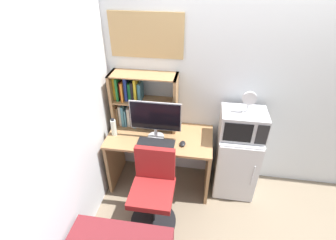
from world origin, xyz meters
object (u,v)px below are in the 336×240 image
object	(u,v)px
desk_chair	(153,194)
monitor	(155,118)
hutch_bookshelf	(135,99)
keyboard	(156,143)
wall_corkboard	(146,35)
water_bottle	(114,127)
mini_fridge	(235,162)
computer_mouse	(183,144)
desk_fan	(249,101)
microwave	(243,124)

from	to	relation	value
desk_chair	monitor	bearing A→B (deg)	96.91
hutch_bookshelf	keyboard	xyz separation A→B (m)	(0.31, -0.35, -0.34)
monitor	keyboard	world-z (taller)	monitor
monitor	wall_corkboard	distance (m)	0.88
water_bottle	desk_chair	xyz separation A→B (m)	(0.55, -0.50, -0.46)
keyboard	mini_fridge	bearing A→B (deg)	12.62
hutch_bookshelf	monitor	world-z (taller)	hutch_bookshelf
keyboard	wall_corkboard	xyz separation A→B (m)	(-0.17, 0.45, 1.05)
keyboard	water_bottle	world-z (taller)	water_bottle
computer_mouse	desk_fan	size ratio (longest dim) A/B	0.40
desk_chair	water_bottle	bearing A→B (deg)	138.10
desk_chair	computer_mouse	bearing A→B (deg)	58.87
keyboard	desk_fan	world-z (taller)	desk_fan
mini_fridge	water_bottle	bearing A→B (deg)	-175.42
mini_fridge	desk_fan	distance (m)	0.85
desk_chair	wall_corkboard	world-z (taller)	wall_corkboard
water_bottle	monitor	bearing A→B (deg)	2.39
keyboard	microwave	size ratio (longest dim) A/B	0.86
hutch_bookshelf	keyboard	bearing A→B (deg)	-47.91
water_bottle	desk_chair	world-z (taller)	water_bottle
monitor	mini_fridge	bearing A→B (deg)	5.69
computer_mouse	wall_corkboard	distance (m)	1.22
mini_fridge	microwave	xyz separation A→B (m)	(0.00, 0.00, 0.57)
computer_mouse	microwave	xyz separation A→B (m)	(0.64, 0.19, 0.21)
water_bottle	wall_corkboard	bearing A→B (deg)	45.92
monitor	desk_chair	xyz separation A→B (m)	(0.06, -0.52, -0.62)
water_bottle	desk_fan	size ratio (longest dim) A/B	0.90
mini_fridge	desk_fan	world-z (taller)	desk_fan
keyboard	wall_corkboard	bearing A→B (deg)	110.25
hutch_bookshelf	desk_fan	size ratio (longest dim) A/B	3.13
hutch_bookshelf	desk_fan	xyz separation A→B (m)	(1.26, -0.14, 0.16)
keyboard	microwave	xyz separation A→B (m)	(0.93, 0.21, 0.21)
microwave	wall_corkboard	distance (m)	1.40
microwave	desk_fan	distance (m)	0.29
monitor	wall_corkboard	bearing A→B (deg)	112.73
keyboard	computer_mouse	size ratio (longest dim) A/B	4.21
hutch_bookshelf	monitor	distance (m)	0.38
wall_corkboard	microwave	bearing A→B (deg)	-12.40
monitor	water_bottle	world-z (taller)	monitor
keyboard	desk_fan	distance (m)	1.09
hutch_bookshelf	computer_mouse	distance (m)	0.77
monitor	keyboard	bearing A→B (deg)	-77.68
water_bottle	desk_fan	distance (m)	1.52
hutch_bookshelf	desk_chair	xyz separation A→B (m)	(0.35, -0.75, -0.71)
hutch_bookshelf	monitor	xyz separation A→B (m)	(0.29, -0.23, -0.09)
wall_corkboard	monitor	bearing A→B (deg)	-67.27
keyboard	wall_corkboard	size ratio (longest dim) A/B	0.52
monitor	computer_mouse	world-z (taller)	monitor
monitor	mini_fridge	distance (m)	1.14
computer_mouse	water_bottle	xyz separation A→B (m)	(-0.81, 0.07, 0.08)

